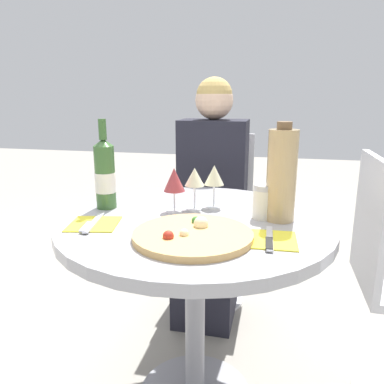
# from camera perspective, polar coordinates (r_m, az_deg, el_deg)

# --- Properties ---
(dining_table) EXTENTS (0.90, 0.90, 0.71)m
(dining_table) POSITION_cam_1_polar(r_m,az_deg,el_deg) (1.29, 0.49, -9.40)
(dining_table) COLOR gray
(dining_table) RESTS_ON ground_plane
(chair_behind_diner) EXTENTS (0.39, 0.39, 0.91)m
(chair_behind_diner) POSITION_cam_1_polar(r_m,az_deg,el_deg) (2.07, 3.46, -4.13)
(chair_behind_diner) COLOR silver
(chair_behind_diner) RESTS_ON ground_plane
(seated_diner) EXTENTS (0.34, 0.45, 1.20)m
(seated_diner) POSITION_cam_1_polar(r_m,az_deg,el_deg) (1.91, 2.77, -2.84)
(seated_diner) COLOR black
(seated_diner) RESTS_ON ground_plane
(pizza_large) EXTENTS (0.34, 0.34, 0.05)m
(pizza_large) POSITION_cam_1_polar(r_m,az_deg,el_deg) (1.07, 0.11, -6.52)
(pizza_large) COLOR tan
(pizza_large) RESTS_ON dining_table
(wine_bottle) EXTENTS (0.07, 0.07, 0.32)m
(wine_bottle) POSITION_cam_1_polar(r_m,az_deg,el_deg) (1.38, -13.11, 2.62)
(wine_bottle) COLOR #38602D
(wine_bottle) RESTS_ON dining_table
(tall_carafe) EXTENTS (0.09, 0.09, 0.32)m
(tall_carafe) POSITION_cam_1_polar(r_m,az_deg,el_deg) (1.23, 13.50, 2.54)
(tall_carafe) COLOR tan
(tall_carafe) RESTS_ON dining_table
(sugar_shaker) EXTENTS (0.07, 0.07, 0.11)m
(sugar_shaker) POSITION_cam_1_polar(r_m,az_deg,el_deg) (1.26, 10.88, -1.47)
(sugar_shaker) COLOR silver
(sugar_shaker) RESTS_ON dining_table
(wine_glass_center) EXTENTS (0.07, 0.07, 0.15)m
(wine_glass_center) POSITION_cam_1_polar(r_m,az_deg,el_deg) (1.32, 0.40, 2.14)
(wine_glass_center) COLOR silver
(wine_glass_center) RESTS_ON dining_table
(wine_glass_back_right) EXTENTS (0.07, 0.07, 0.16)m
(wine_glass_back_right) POSITION_cam_1_polar(r_m,az_deg,el_deg) (1.35, 3.40, 2.43)
(wine_glass_back_right) COLOR silver
(wine_glass_back_right) RESTS_ON dining_table
(wine_glass_front_left) EXTENTS (0.07, 0.07, 0.16)m
(wine_glass_front_left) POSITION_cam_1_polar(r_m,az_deg,el_deg) (1.30, -2.73, 1.77)
(wine_glass_front_left) COLOR silver
(wine_glass_front_left) RESTS_ON dining_table
(place_setting_left) EXTENTS (0.18, 0.19, 0.01)m
(place_setting_left) POSITION_cam_1_polar(r_m,az_deg,el_deg) (1.23, -14.79, -4.72)
(place_setting_left) COLOR yellow
(place_setting_left) RESTS_ON dining_table
(place_setting_right) EXTENTS (0.16, 0.19, 0.01)m
(place_setting_right) POSITION_cam_1_polar(r_m,az_deg,el_deg) (1.08, 11.73, -7.11)
(place_setting_right) COLOR yellow
(place_setting_right) RESTS_ON dining_table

